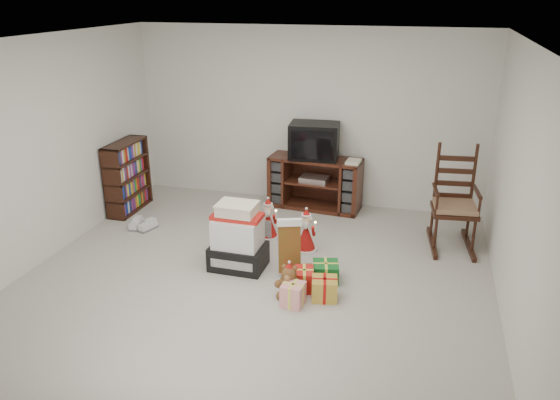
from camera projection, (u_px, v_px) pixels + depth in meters
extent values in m
cube|color=#BAB5AA|center=(255.00, 280.00, 5.93)|extent=(5.00, 5.00, 0.01)
cube|color=white|center=(251.00, 41.00, 5.02)|extent=(5.00, 5.00, 0.01)
cube|color=white|center=(308.00, 117.00, 7.72)|extent=(5.00, 0.01, 2.50)
cube|color=white|center=(123.00, 296.00, 3.22)|extent=(5.00, 0.01, 2.50)
cube|color=white|center=(40.00, 152.00, 6.09)|extent=(0.01, 5.00, 2.50)
cube|color=white|center=(520.00, 193.00, 4.85)|extent=(0.01, 5.00, 2.50)
cube|color=#462014|center=(315.00, 183.00, 7.76)|extent=(1.33, 0.57, 0.74)
cube|color=silver|center=(315.00, 179.00, 7.71)|extent=(0.41, 0.31, 0.07)
cube|color=#33170E|center=(127.00, 177.00, 7.62)|extent=(0.27, 0.81, 0.99)
cube|color=#33170E|center=(454.00, 211.00, 6.53)|extent=(0.57, 0.55, 0.05)
cube|color=#9C7055|center=(455.00, 206.00, 6.51)|extent=(0.53, 0.51, 0.06)
cube|color=#33170E|center=(458.00, 171.00, 6.58)|extent=(0.44, 0.11, 0.79)
cube|color=#33170E|center=(450.00, 244.00, 6.69)|extent=(0.61, 0.91, 0.06)
cube|color=black|center=(238.00, 256.00, 6.14)|extent=(0.61, 0.45, 0.27)
cube|color=white|center=(238.00, 232.00, 6.03)|extent=(0.51, 0.40, 0.33)
cube|color=red|center=(237.00, 216.00, 5.96)|extent=(0.55, 0.30, 0.05)
cube|color=beige|center=(237.00, 210.00, 5.93)|extent=(0.41, 0.32, 0.11)
cube|color=maroon|center=(241.00, 233.00, 6.44)|extent=(0.43, 0.29, 0.51)
cube|color=black|center=(243.00, 205.00, 6.40)|extent=(0.21, 0.08, 0.03)
ellipsoid|color=brown|center=(290.00, 285.00, 5.58)|extent=(0.23, 0.20, 0.24)
sphere|color=brown|center=(289.00, 274.00, 5.50)|extent=(0.15, 0.15, 0.15)
cone|color=#A21411|center=(306.00, 237.00, 6.51)|extent=(0.25, 0.25, 0.36)
sphere|color=beige|center=(306.00, 220.00, 6.43)|extent=(0.12, 0.12, 0.12)
cone|color=#A21411|center=(306.00, 212.00, 6.40)|extent=(0.11, 0.11, 0.09)
cylinder|color=silver|center=(315.00, 227.00, 6.32)|extent=(0.02, 0.02, 0.11)
cone|color=#A21411|center=(268.00, 225.00, 6.86)|extent=(0.25, 0.25, 0.36)
sphere|color=beige|center=(268.00, 208.00, 6.78)|extent=(0.12, 0.12, 0.12)
cone|color=#A21411|center=(268.00, 201.00, 6.74)|extent=(0.11, 0.11, 0.09)
cylinder|color=silver|center=(276.00, 215.00, 6.67)|extent=(0.02, 0.02, 0.11)
cube|color=silver|center=(136.00, 225.00, 7.18)|extent=(0.15, 0.28, 0.10)
cube|color=silver|center=(148.00, 226.00, 7.14)|extent=(0.20, 0.29, 0.10)
cube|color=red|center=(304.00, 278.00, 5.70)|extent=(0.25, 0.25, 0.25)
cube|color=#1B6D31|center=(326.00, 270.00, 5.87)|extent=(0.25, 0.25, 0.25)
cube|color=gold|center=(324.00, 288.00, 5.52)|extent=(0.25, 0.25, 0.25)
cube|color=white|center=(292.00, 293.00, 5.42)|extent=(0.25, 0.25, 0.25)
cube|color=black|center=(314.00, 141.00, 7.55)|extent=(0.71, 0.53, 0.49)
cube|color=black|center=(310.00, 145.00, 7.34)|extent=(0.57, 0.07, 0.39)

